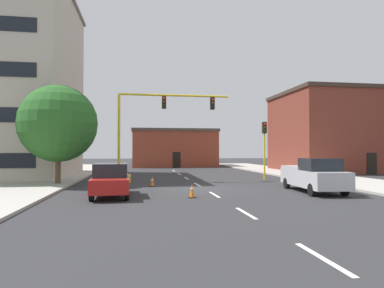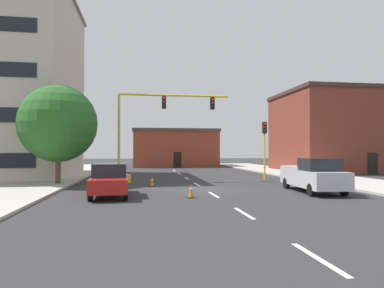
# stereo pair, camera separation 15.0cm
# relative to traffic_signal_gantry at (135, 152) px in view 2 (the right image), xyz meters

# --- Properties ---
(ground_plane) EXTENTS (160.00, 160.00, 0.00)m
(ground_plane) POSITION_rel_traffic_signal_gantry_xyz_m (4.38, -5.11, -2.27)
(ground_plane) COLOR #2D2D30
(sidewalk_left) EXTENTS (6.00, 56.00, 0.14)m
(sidewalk_left) POSITION_rel_traffic_signal_gantry_xyz_m (-7.31, 2.89, -2.20)
(sidewalk_left) COLOR #B2ADA3
(sidewalk_left) RESTS_ON ground_plane
(sidewalk_right) EXTENTS (6.00, 56.00, 0.14)m
(sidewalk_right) POSITION_rel_traffic_signal_gantry_xyz_m (16.08, 2.89, -2.20)
(sidewalk_right) COLOR #B2ADA3
(sidewalk_right) RESTS_ON ground_plane
(lane_stripe_seg_0) EXTENTS (0.16, 2.40, 0.01)m
(lane_stripe_seg_0) POSITION_rel_traffic_signal_gantry_xyz_m (4.38, -19.11, -2.27)
(lane_stripe_seg_0) COLOR silver
(lane_stripe_seg_0) RESTS_ON ground_plane
(lane_stripe_seg_1) EXTENTS (0.16, 2.40, 0.01)m
(lane_stripe_seg_1) POSITION_rel_traffic_signal_gantry_xyz_m (4.38, -13.61, -2.27)
(lane_stripe_seg_1) COLOR silver
(lane_stripe_seg_1) RESTS_ON ground_plane
(lane_stripe_seg_2) EXTENTS (0.16, 2.40, 0.01)m
(lane_stripe_seg_2) POSITION_rel_traffic_signal_gantry_xyz_m (4.38, -8.11, -2.27)
(lane_stripe_seg_2) COLOR silver
(lane_stripe_seg_2) RESTS_ON ground_plane
(lane_stripe_seg_3) EXTENTS (0.16, 2.40, 0.01)m
(lane_stripe_seg_3) POSITION_rel_traffic_signal_gantry_xyz_m (4.38, -2.61, -2.27)
(lane_stripe_seg_3) COLOR silver
(lane_stripe_seg_3) RESTS_ON ground_plane
(lane_stripe_seg_4) EXTENTS (0.16, 2.40, 0.01)m
(lane_stripe_seg_4) POSITION_rel_traffic_signal_gantry_xyz_m (4.38, 2.89, -2.27)
(lane_stripe_seg_4) COLOR silver
(lane_stripe_seg_4) RESTS_ON ground_plane
(lane_stripe_seg_5) EXTENTS (0.16, 2.40, 0.01)m
(lane_stripe_seg_5) POSITION_rel_traffic_signal_gantry_xyz_m (4.38, 8.39, -2.27)
(lane_stripe_seg_5) COLOR silver
(lane_stripe_seg_5) RESTS_ON ground_plane
(lane_stripe_seg_6) EXTENTS (0.16, 2.40, 0.01)m
(lane_stripe_seg_6) POSITION_rel_traffic_signal_gantry_xyz_m (4.38, 13.89, -2.27)
(lane_stripe_seg_6) COLOR silver
(lane_stripe_seg_6) RESTS_ON ground_plane
(building_brick_center) EXTENTS (12.52, 8.27, 5.56)m
(building_brick_center) POSITION_rel_traffic_signal_gantry_xyz_m (5.48, 24.57, 0.52)
(building_brick_center) COLOR brown
(building_brick_center) RESTS_ON ground_plane
(building_row_right) EXTENTS (13.76, 11.12, 9.19)m
(building_row_right) POSITION_rel_traffic_signal_gantry_xyz_m (23.51, 9.92, 2.34)
(building_row_right) COLOR brown
(building_row_right) RESTS_ON ground_plane
(traffic_signal_gantry) EXTENTS (9.49, 1.20, 6.83)m
(traffic_signal_gantry) POSITION_rel_traffic_signal_gantry_xyz_m (0.00, 0.00, 0.00)
(traffic_signal_gantry) COLOR yellow
(traffic_signal_gantry) RESTS_ON ground_plane
(traffic_light_pole_right) EXTENTS (0.32, 0.47, 4.80)m
(traffic_light_pole_right) POSITION_rel_traffic_signal_gantry_xyz_m (10.63, 0.53, 1.26)
(traffic_light_pole_right) COLOR yellow
(traffic_light_pole_right) RESTS_ON ground_plane
(tree_left_near) EXTENTS (5.35, 5.35, 6.97)m
(tree_left_near) POSITION_rel_traffic_signal_gantry_xyz_m (-5.27, -1.70, 2.02)
(tree_left_near) COLOR brown
(tree_left_near) RESTS_ON ground_plane
(pickup_truck_silver) EXTENTS (2.39, 5.53, 1.99)m
(pickup_truck_silver) POSITION_rel_traffic_signal_gantry_xyz_m (10.36, -7.88, -1.29)
(pickup_truck_silver) COLOR #BCBCC1
(pickup_truck_silver) RESTS_ON ground_plane
(sedan_red_near_left) EXTENTS (2.03, 4.57, 1.74)m
(sedan_red_near_left) POSITION_rel_traffic_signal_gantry_xyz_m (-1.19, -7.96, -1.38)
(sedan_red_near_left) COLOR #B21E19
(sedan_red_near_left) RESTS_ON ground_plane
(traffic_cone_roadside_a) EXTENTS (0.36, 0.36, 0.70)m
(traffic_cone_roadside_a) POSITION_rel_traffic_signal_gantry_xyz_m (1.17, -3.38, -1.92)
(traffic_cone_roadside_a) COLOR black
(traffic_cone_roadside_a) RESTS_ON ground_plane
(traffic_cone_roadside_b) EXTENTS (0.36, 0.36, 0.72)m
(traffic_cone_roadside_b) POSITION_rel_traffic_signal_gantry_xyz_m (2.98, -9.13, -1.92)
(traffic_cone_roadside_b) COLOR black
(traffic_cone_roadside_b) RESTS_ON ground_plane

